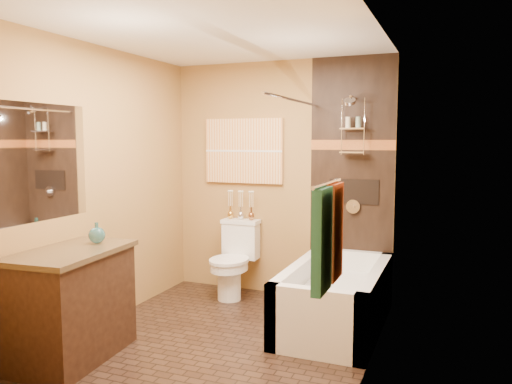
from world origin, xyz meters
The scene contains 23 objects.
floor centered at (0.00, 0.00, 0.00)m, with size 3.00×3.00×0.00m, color black.
wall_left centered at (-1.20, 0.00, 1.25)m, with size 0.02×3.00×2.50m, color #A2703E.
wall_right centered at (1.20, 0.00, 1.25)m, with size 0.02×3.00×2.50m, color #A2703E.
wall_back centered at (0.00, 1.50, 1.25)m, with size 2.40×0.02×2.50m, color #A2703E.
wall_front centered at (0.00, -1.50, 1.25)m, with size 2.40×0.02×2.50m, color #A2703E.
ceiling centered at (0.00, 0.00, 2.50)m, with size 3.00×3.00×0.00m, color silver.
alcove_tile_back centered at (0.78, 1.49, 1.25)m, with size 0.85×0.01×2.50m, color black.
alcove_tile_right centered at (1.19, 0.75, 1.25)m, with size 0.01×1.50×2.50m, color black.
mosaic_band_back centered at (0.78, 1.48, 1.62)m, with size 0.85×0.01×0.10m, color #9A431C.
mosaic_band_right centered at (1.18, 0.75, 1.62)m, with size 0.01×1.50×0.10m, color #9A431C.
alcove_niche centered at (0.80, 1.48, 1.15)m, with size 0.50×0.01×0.25m, color black.
shower_fixtures centered at (0.80, 1.38, 1.67)m, with size 0.24×0.33×1.16m.
curtain_rod centered at (0.40, 0.75, 2.02)m, with size 0.03×0.03×1.55m, color silver.
towel_bar centered at (1.15, -1.05, 1.45)m, with size 0.02×0.02×0.55m, color silver.
towel_teal centered at (1.16, -1.18, 1.18)m, with size 0.05×0.22×0.52m, color #1D6158.
towel_rust centered at (1.16, -0.92, 1.18)m, with size 0.05×0.22×0.52m, color maroon.
sunset_painting centered at (-0.41, 1.48, 1.55)m, with size 0.90×0.04×0.70m, color orange.
vanity_mirror centered at (-1.19, -0.64, 1.50)m, with size 0.01×1.00×0.90m, color white.
bathtub centered at (0.80, 0.75, 0.22)m, with size 0.80×1.50×0.55m.
toilet centered at (-0.41, 1.21, 0.41)m, with size 0.41×0.61×0.80m.
vanity centered at (-0.92, -0.64, 0.43)m, with size 0.66×1.00×0.85m.
teal_bottle centered at (-0.87, -0.39, 0.93)m, with size 0.13×0.13×0.21m, color #226067, non-canonical shape.
bud_vases centered at (-0.41, 1.39, 0.97)m, with size 0.31×0.07×0.31m.
Camera 1 is at (1.76, -3.53, 1.67)m, focal length 35.00 mm.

